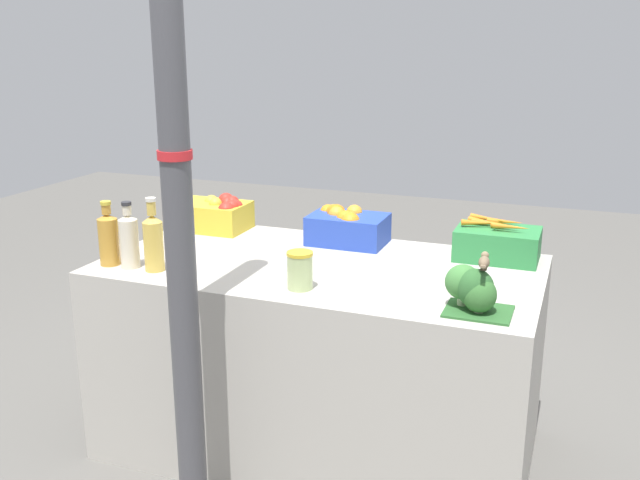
# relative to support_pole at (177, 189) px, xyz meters

# --- Properties ---
(ground_plane) EXTENTS (10.00, 10.00, 0.00)m
(ground_plane) POSITION_rel_support_pole_xyz_m (0.24, 0.64, -1.24)
(ground_plane) COLOR #605E59
(market_table) EXTENTS (1.75, 0.91, 0.82)m
(market_table) POSITION_rel_support_pole_xyz_m (0.24, 0.64, -0.83)
(market_table) COLOR #B7B2A8
(market_table) RESTS_ON ground_plane
(support_pole) EXTENTS (0.11, 0.11, 2.48)m
(support_pole) POSITION_rel_support_pole_xyz_m (0.00, 0.00, 0.00)
(support_pole) COLOR #4C4C51
(support_pole) RESTS_ON ground_plane
(apple_crate) EXTENTS (0.33, 0.23, 0.17)m
(apple_crate) POSITION_rel_support_pole_xyz_m (-0.40, 0.97, -0.34)
(apple_crate) COLOR gold
(apple_crate) RESTS_ON market_table
(orange_crate) EXTENTS (0.33, 0.23, 0.17)m
(orange_crate) POSITION_rel_support_pole_xyz_m (0.25, 0.97, -0.34)
(orange_crate) COLOR #2847B7
(orange_crate) RESTS_ON market_table
(carrot_crate) EXTENTS (0.33, 0.24, 0.16)m
(carrot_crate) POSITION_rel_support_pole_xyz_m (0.90, 0.97, -0.35)
(carrot_crate) COLOR #2D8442
(carrot_crate) RESTS_ON market_table
(broccoli_pile) EXTENTS (0.23, 0.18, 0.15)m
(broccoli_pile) POSITION_rel_support_pole_xyz_m (0.90, 0.34, -0.34)
(broccoli_pile) COLOR #2D602D
(broccoli_pile) RESTS_ON market_table
(juice_bottle_amber) EXTENTS (0.08, 0.08, 0.26)m
(juice_bottle_amber) POSITION_rel_support_pole_xyz_m (-0.54, 0.33, -0.31)
(juice_bottle_amber) COLOR gold
(juice_bottle_amber) RESTS_ON market_table
(juice_bottle_cloudy) EXTENTS (0.08, 0.08, 0.27)m
(juice_bottle_cloudy) POSITION_rel_support_pole_xyz_m (-0.44, 0.33, -0.30)
(juice_bottle_cloudy) COLOR beige
(juice_bottle_cloudy) RESTS_ON market_table
(juice_bottle_golden) EXTENTS (0.08, 0.08, 0.29)m
(juice_bottle_golden) POSITION_rel_support_pole_xyz_m (-0.33, 0.33, -0.30)
(juice_bottle_golden) COLOR gold
(juice_bottle_golden) RESTS_ON market_table
(pickle_jar) EXTENTS (0.10, 0.10, 0.14)m
(pickle_jar) POSITION_rel_support_pole_xyz_m (0.28, 0.34, -0.35)
(pickle_jar) COLOR #B2C684
(pickle_jar) RESTS_ON market_table
(sparrow_bird) EXTENTS (0.04, 0.14, 0.05)m
(sparrow_bird) POSITION_rel_support_pole_xyz_m (0.93, 0.34, -0.24)
(sparrow_bird) COLOR #4C3D2D
(sparrow_bird) RESTS_ON broccoli_pile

